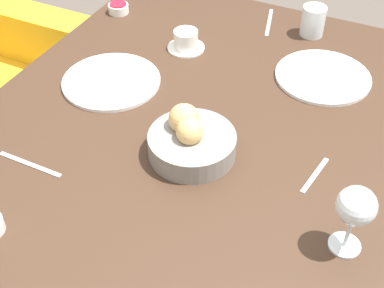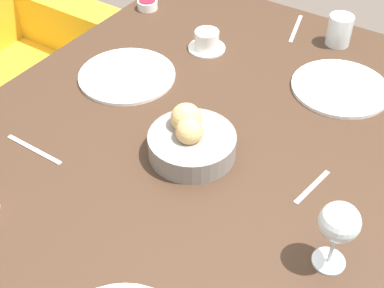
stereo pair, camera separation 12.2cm
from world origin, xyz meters
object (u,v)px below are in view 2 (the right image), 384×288
at_px(water_tumbler, 339,30).
at_px(fork_silver, 34,149).
at_px(jam_bowl_berry, 147,4).
at_px(spoon_coffee, 312,187).
at_px(coffee_cup, 207,41).
at_px(plate_near_right, 340,88).
at_px(plate_far_center, 127,75).
at_px(bread_basket, 191,140).
at_px(wine_glass, 339,224).
at_px(knife_silver, 296,29).

xyz_separation_m(water_tumbler, fork_silver, (-0.83, 0.41, -0.04)).
xyz_separation_m(jam_bowl_berry, spoon_coffee, (-0.45, -0.78, -0.01)).
bearing_deg(coffee_cup, jam_bowl_berry, 70.92).
distance_m(plate_near_right, plate_far_center, 0.58).
bearing_deg(jam_bowl_berry, bread_basket, -134.87).
xyz_separation_m(plate_far_center, water_tumbler, (0.48, -0.42, 0.04)).
xyz_separation_m(wine_glass, knife_silver, (0.76, 0.42, -0.11)).
distance_m(plate_far_center, jam_bowl_berry, 0.39).
bearing_deg(bread_basket, plate_far_center, 63.55).
bearing_deg(bread_basket, jam_bowl_berry, 45.13).
distance_m(wine_glass, knife_silver, 0.88).
xyz_separation_m(plate_far_center, wine_glass, (-0.27, -0.70, 0.11)).
bearing_deg(jam_bowl_berry, water_tumbler, -77.10).
xyz_separation_m(bread_basket, spoon_coffee, (0.05, -0.28, -0.04)).
bearing_deg(fork_silver, water_tumbler, -26.31).
distance_m(knife_silver, spoon_coffee, 0.68).
bearing_deg(jam_bowl_berry, plate_far_center, -151.38).
height_order(bread_basket, coffee_cup, bread_basket).
relative_size(coffee_cup, spoon_coffee, 0.86).
bearing_deg(jam_bowl_berry, wine_glass, -124.49).
height_order(bread_basket, plate_near_right, bread_basket).
distance_m(plate_near_right, wine_glass, 0.58).
bearing_deg(wine_glass, water_tumbler, 20.93).
height_order(plate_far_center, water_tumbler, water_tumbler).
bearing_deg(plate_near_right, plate_far_center, 117.80).
distance_m(water_tumbler, spoon_coffee, 0.61).
relative_size(plate_near_right, water_tumbler, 2.86).
xyz_separation_m(coffee_cup, jam_bowl_berry, (0.10, 0.29, -0.01)).
xyz_separation_m(water_tumbler, coffee_cup, (-0.24, 0.31, -0.02)).
height_order(plate_far_center, knife_silver, plate_far_center).
height_order(plate_far_center, coffee_cup, coffee_cup).
relative_size(water_tumbler, knife_silver, 0.54).
distance_m(fork_silver, spoon_coffee, 0.64).
height_order(plate_far_center, wine_glass, wine_glass).
relative_size(plate_near_right, coffee_cup, 2.36).
xyz_separation_m(wine_glass, coffee_cup, (0.51, 0.60, -0.09)).
distance_m(coffee_cup, fork_silver, 0.60).
bearing_deg(water_tumbler, knife_silver, 85.25).
xyz_separation_m(wine_glass, spoon_coffee, (0.16, 0.11, -0.11)).
relative_size(plate_far_center, spoon_coffee, 2.08).
bearing_deg(fork_silver, plate_near_right, -39.24).
bearing_deg(jam_bowl_berry, knife_silver, -72.18).
xyz_separation_m(plate_near_right, wine_glass, (-0.54, -0.19, 0.11)).
bearing_deg(water_tumbler, plate_near_right, -155.78).
bearing_deg(water_tumbler, jam_bowl_berry, 102.90).
xyz_separation_m(bread_basket, wine_glass, (-0.11, -0.39, 0.07)).
xyz_separation_m(plate_far_center, spoon_coffee, (-0.10, -0.60, -0.00)).
bearing_deg(fork_silver, wine_glass, -83.14).
bearing_deg(plate_far_center, plate_near_right, -62.20).
distance_m(water_tumbler, jam_bowl_berry, 0.62).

